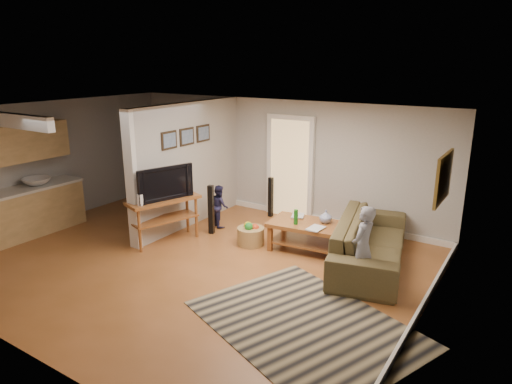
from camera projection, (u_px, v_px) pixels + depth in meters
ground at (191, 260)px, 7.78m from camera, size 7.50×7.50×0.00m
room_shell at (158, 165)px, 8.27m from camera, size 7.54×6.02×2.52m
area_rug at (305, 324)px, 5.89m from camera, size 3.37×2.94×0.01m
sofa at (369, 263)px, 7.67m from camera, size 1.62×2.82×0.78m
coffee_table at (309, 229)px, 8.08m from camera, size 1.41×0.92×0.79m
tv_console at (164, 203)px, 8.36m from camera, size 0.91×1.43×1.15m
speaker_left at (211, 210)px, 8.86m from camera, size 0.12×0.12×0.98m
speaker_right at (271, 197)px, 9.85m from camera, size 0.09×0.09×0.87m
toy_basket at (251, 235)px, 8.40m from camera, size 0.50×0.50×0.45m
child at (360, 288)px, 6.83m from camera, size 0.35×0.50×1.29m
toddler at (220, 226)px, 9.40m from camera, size 0.53×0.51×0.86m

